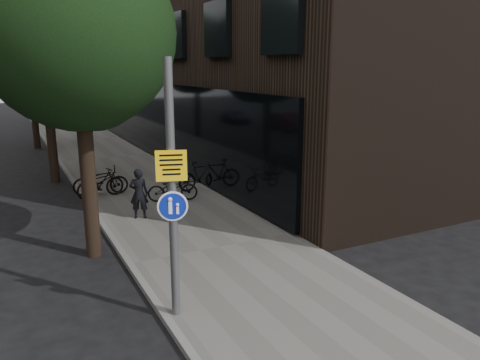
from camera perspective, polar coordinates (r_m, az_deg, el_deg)
ground at (r=9.23m, az=4.86°, el=-15.97°), size 120.00×120.00×0.00m
sidewalk at (r=17.95m, az=-11.50°, el=-1.08°), size 4.50×60.00×0.12m
curb_edge at (r=17.52m, az=-18.59°, el=-1.88°), size 0.15×60.00×0.13m
street_tree_near at (r=11.56m, az=-18.95°, el=15.71°), size 4.40×4.40×7.50m
street_tree_mid at (r=20.00m, az=-22.72°, el=14.29°), size 5.00×5.00×7.80m
street_tree_far at (r=28.97m, az=-24.29°, el=13.66°), size 5.00×5.00×7.80m
signpost at (r=8.18m, az=-8.28°, el=-1.49°), size 0.52×0.19×4.60m
pedestrian at (r=14.21m, az=-12.22°, el=-1.63°), size 0.65×0.55×1.52m
parked_bike_facade_near at (r=15.90m, az=-8.21°, el=-1.01°), size 1.76×1.00×0.88m
parked_bike_facade_far at (r=17.20m, az=-4.84°, el=0.55°), size 1.82×0.67×1.07m
parked_bike_curb_near at (r=17.23m, az=-16.64°, el=-0.10°), size 1.98×0.97×0.99m
parked_bike_curb_far at (r=16.84m, az=-16.66°, el=-0.37°), size 1.75×0.81×1.02m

